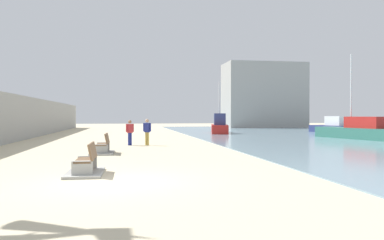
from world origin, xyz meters
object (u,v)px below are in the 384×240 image
(person_walking, at_px, (147,130))
(person_standing, at_px, (130,131))
(boat_outer, at_px, (357,130))
(boat_mid_bay, at_px, (334,126))
(bench_far, at_px, (103,149))
(boat_far_left, at_px, (219,126))
(bench_near, at_px, (86,167))

(person_walking, height_order, person_standing, person_walking)
(person_walking, distance_m, boat_outer, 16.64)
(boat_mid_bay, bearing_deg, bench_far, -139.88)
(person_walking, bearing_deg, bench_far, -115.95)
(bench_far, xyz_separation_m, person_standing, (1.33, 5.04, 0.66))
(person_walking, relative_size, boat_outer, 0.22)
(person_standing, relative_size, boat_far_left, 0.26)
(boat_outer, distance_m, boat_far_left, 13.85)
(boat_outer, distance_m, boat_mid_bay, 11.98)
(bench_far, bearing_deg, boat_far_left, 61.73)
(person_walking, height_order, boat_far_left, boat_far_left)
(boat_mid_bay, bearing_deg, bench_near, -131.65)
(bench_near, bearing_deg, person_standing, 82.87)
(bench_near, xyz_separation_m, person_walking, (2.51, 11.53, 0.71))
(bench_near, relative_size, person_walking, 1.30)
(boat_far_left, bearing_deg, boat_outer, -53.78)
(bench_far, bearing_deg, boat_mid_bay, 40.12)
(person_walking, relative_size, person_standing, 1.04)
(boat_far_left, bearing_deg, person_walking, -119.02)
(boat_outer, relative_size, boat_far_left, 1.21)
(bench_far, xyz_separation_m, boat_mid_bay, (23.08, 19.45, 0.43))
(person_walking, relative_size, boat_mid_bay, 0.31)
(person_walking, distance_m, boat_mid_bay, 25.31)
(bench_near, xyz_separation_m, boat_mid_bay, (23.21, 26.09, 0.43))
(person_walking, bearing_deg, bench_near, -102.28)
(person_walking, bearing_deg, boat_mid_bay, 35.13)
(bench_far, xyz_separation_m, boat_outer, (18.66, 8.31, 0.45))
(bench_near, distance_m, boat_mid_bay, 34.92)
(person_standing, bearing_deg, bench_far, -104.80)
(boat_far_left, bearing_deg, bench_near, -112.10)
(bench_far, distance_m, boat_far_left, 22.13)
(person_standing, xyz_separation_m, boat_far_left, (9.15, 14.45, -0.12))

